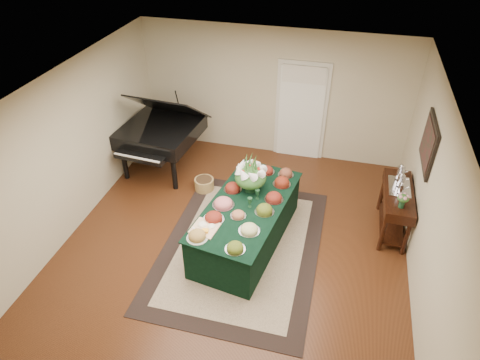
% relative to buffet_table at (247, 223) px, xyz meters
% --- Properties ---
extents(ground, '(6.00, 6.00, 0.00)m').
position_rel_buffet_table_xyz_m(ground, '(-0.17, -0.06, -0.39)').
color(ground, black).
rests_on(ground, ground).
extents(area_rug, '(2.48, 3.48, 0.01)m').
position_rel_buffet_table_xyz_m(area_rug, '(-0.04, -0.17, -0.39)').
color(area_rug, black).
rests_on(area_rug, ground).
extents(kitchen_doorway, '(1.05, 0.07, 2.10)m').
position_rel_buffet_table_xyz_m(kitchen_doorway, '(0.43, 2.90, 0.63)').
color(kitchen_doorway, beige).
rests_on(kitchen_doorway, ground).
extents(buffet_table, '(1.46, 2.50, 0.78)m').
position_rel_buffet_table_xyz_m(buffet_table, '(0.00, 0.00, 0.00)').
color(buffet_table, black).
rests_on(buffet_table, ground).
extents(food_platters, '(1.25, 2.36, 0.12)m').
position_rel_buffet_table_xyz_m(food_platters, '(-0.01, 0.08, 0.43)').
color(food_platters, silver).
rests_on(food_platters, buffet_table).
extents(cutting_board, '(0.42, 0.42, 0.10)m').
position_rel_buffet_table_xyz_m(cutting_board, '(-0.45, -0.69, 0.42)').
color(cutting_board, tan).
rests_on(cutting_board, buffet_table).
extents(green_goblets, '(0.14, 0.31, 0.18)m').
position_rel_buffet_table_xyz_m(green_goblets, '(0.09, 0.06, 0.48)').
color(green_goblets, '#16371E').
rests_on(green_goblets, buffet_table).
extents(floral_centerpiece, '(0.53, 0.53, 0.53)m').
position_rel_buffet_table_xyz_m(floral_centerpiece, '(-0.03, 0.38, 0.70)').
color(floral_centerpiece, '#16371E').
rests_on(floral_centerpiece, buffet_table).
extents(grand_piano, '(1.62, 1.79, 1.72)m').
position_rel_buffet_table_xyz_m(grand_piano, '(-2.17, 1.70, 0.47)').
color(grand_piano, black).
rests_on(grand_piano, ground).
extents(wicker_basket, '(0.37, 0.37, 0.23)m').
position_rel_buffet_table_xyz_m(wicker_basket, '(-1.13, 1.19, -0.28)').
color(wicker_basket, olive).
rests_on(wicker_basket, ground).
extents(mahogany_sideboard, '(0.45, 1.28, 0.83)m').
position_rel_buffet_table_xyz_m(mahogany_sideboard, '(2.32, 0.88, 0.25)').
color(mahogany_sideboard, black).
rests_on(mahogany_sideboard, ground).
extents(tea_service, '(0.34, 0.58, 0.30)m').
position_rel_buffet_table_xyz_m(tea_service, '(2.32, 1.03, 0.56)').
color(tea_service, silver).
rests_on(tea_service, mahogany_sideboard).
extents(pink_bouquet, '(0.20, 0.20, 0.25)m').
position_rel_buffet_table_xyz_m(pink_bouquet, '(2.32, 0.46, 0.61)').
color(pink_bouquet, '#16371E').
rests_on(pink_bouquet, mahogany_sideboard).
extents(wall_painting, '(0.05, 0.95, 0.75)m').
position_rel_buffet_table_xyz_m(wall_painting, '(2.54, 0.88, 1.36)').
color(wall_painting, black).
rests_on(wall_painting, ground).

